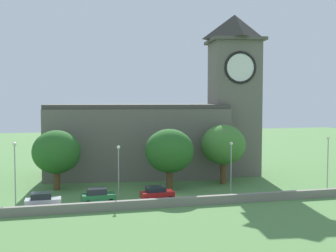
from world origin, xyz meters
The scene contains 13 objects.
ground_plane centered at (0.00, 15.00, 0.00)m, with size 200.00×200.00×0.00m, color #517F42.
church centered at (3.33, 17.38, 8.05)m, with size 36.17×15.46×26.65m.
quay_barrier centered at (0.00, -3.81, 0.52)m, with size 56.37×0.70×1.03m, color gray.
car_silver centered at (-15.66, -1.38, 0.97)m, with size 4.01×2.19×1.93m.
car_green centered at (-9.26, -0.20, 0.93)m, with size 4.14×2.39×1.86m.
car_red centered at (-2.04, -0.50, 0.92)m, with size 4.24×2.36×1.83m.
streetlamp_west_end centered at (-18.86, 1.17, 4.99)m, with size 0.44×0.44×7.55m.
streetlamp_west_mid centered at (-6.44, 2.17, 4.53)m, with size 0.44×0.44×6.74m.
streetlamp_central centered at (8.44, 1.01, 4.64)m, with size 0.44×0.44×6.95m.
streetlamp_east_mid centered at (23.19, 1.18, 4.88)m, with size 0.44×0.44×7.36m.
tree_riverside_east centered at (-14.14, 9.20, 5.27)m, with size 6.67×6.67×8.31m.
tree_riverside_west centered at (9.87, 7.53, 5.84)m, with size 6.58×6.58×8.84m.
tree_by_tower centered at (1.12, 5.56, 5.41)m, with size 6.78×6.78×8.50m.
Camera 1 is at (-13.54, -52.34, 12.72)m, focal length 46.24 mm.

